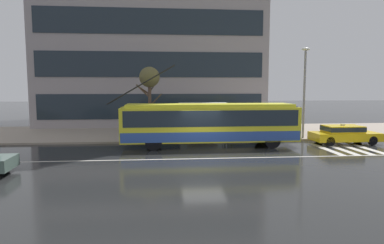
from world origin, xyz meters
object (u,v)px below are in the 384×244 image
pedestrian_at_shelter (232,116)px  pedestrian_approaching_curb (265,117)px  street_lamp (305,85)px  street_tree_bare (149,79)px  trolleybus (210,123)px  taxi_ahead_of_bus (344,134)px  bus_shelter (203,112)px

pedestrian_at_shelter → pedestrian_approaching_curb: bearing=-32.7°
street_lamp → street_tree_bare: bearing=165.6°
pedestrian_approaching_curb → trolleybus: bearing=-151.2°
taxi_ahead_of_bus → street_tree_bare: 14.85m
pedestrian_approaching_curb → street_tree_bare: 9.38m
taxi_ahead_of_bus → street_tree_bare: street_tree_bare is taller
street_lamp → street_tree_bare: 11.77m
bus_shelter → pedestrian_at_shelter: (2.38, 0.47, -0.38)m
bus_shelter → street_tree_bare: (-4.05, 1.67, 2.50)m
trolleybus → taxi_ahead_of_bus: trolleybus is taller
pedestrian_at_shelter → street_tree_bare: street_tree_bare is taller
trolleybus → street_lamp: bearing=16.1°
pedestrian_approaching_curb → street_lamp: size_ratio=0.31×
pedestrian_approaching_curb → street_tree_bare: (-8.56, 2.57, 2.83)m
street_tree_bare → bus_shelter: bearing=-22.5°
trolleybus → street_lamp: street_lamp is taller
street_lamp → pedestrian_at_shelter: bearing=161.0°
taxi_ahead_of_bus → pedestrian_approaching_curb: bearing=156.2°
trolleybus → pedestrian_approaching_curb: trolleybus is taller
pedestrian_at_shelter → pedestrian_approaching_curb: 2.54m
trolleybus → street_tree_bare: (-4.11, 5.02, 2.99)m
trolleybus → pedestrian_approaching_curb: 5.08m
taxi_ahead_of_bus → pedestrian_at_shelter: (-7.10, 3.56, 0.96)m
trolleybus → street_tree_bare: bearing=129.3°
trolleybus → pedestrian_at_shelter: trolleybus is taller
bus_shelter → street_lamp: size_ratio=0.55×
trolleybus → bus_shelter: 3.38m
taxi_ahead_of_bus → street_lamp: 4.39m
taxi_ahead_of_bus → pedestrian_at_shelter: bearing=153.4°
trolleybus → street_lamp: size_ratio=1.86×
street_lamp → bus_shelter: bearing=170.4°
pedestrian_approaching_curb → street_tree_bare: size_ratio=0.38×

